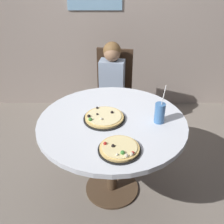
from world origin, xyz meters
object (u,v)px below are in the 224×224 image
object	(u,v)px
pizza_veggie	(104,118)
soda_cup	(160,113)
dining_table	(112,132)
chair_wooden	(114,87)
pizza_cheese	(119,149)
diner_child	(111,98)

from	to	relation	value
pizza_veggie	soda_cup	world-z (taller)	soda_cup
dining_table	chair_wooden	bearing A→B (deg)	89.14
pizza_cheese	chair_wooden	bearing A→B (deg)	91.44
chair_wooden	diner_child	bearing A→B (deg)	-98.80
diner_child	pizza_cheese	bearing A→B (deg)	-87.01
dining_table	pizza_veggie	distance (m)	0.14
diner_child	chair_wooden	bearing A→B (deg)	81.20
soda_cup	pizza_cheese	bearing A→B (deg)	-132.04
chair_wooden	soda_cup	xyz separation A→B (m)	(0.35, -1.03, 0.30)
diner_child	pizza_veggie	xyz separation A→B (m)	(-0.05, -0.82, 0.28)
dining_table	pizza_cheese	xyz separation A→B (m)	(0.05, -0.36, 0.12)
pizza_veggie	soda_cup	distance (m)	0.43
pizza_cheese	soda_cup	world-z (taller)	soda_cup
soda_cup	diner_child	bearing A→B (deg)	113.74
dining_table	diner_child	world-z (taller)	diner_child
dining_table	pizza_cheese	size ratio (longest dim) A/B	4.01
pizza_veggie	pizza_cheese	distance (m)	0.40
pizza_veggie	pizza_cheese	world-z (taller)	same
dining_table	diner_child	distance (m)	0.86
dining_table	chair_wooden	xyz separation A→B (m)	(0.02, 1.02, -0.12)
diner_child	soda_cup	distance (m)	1.00
chair_wooden	diner_child	size ratio (longest dim) A/B	0.88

